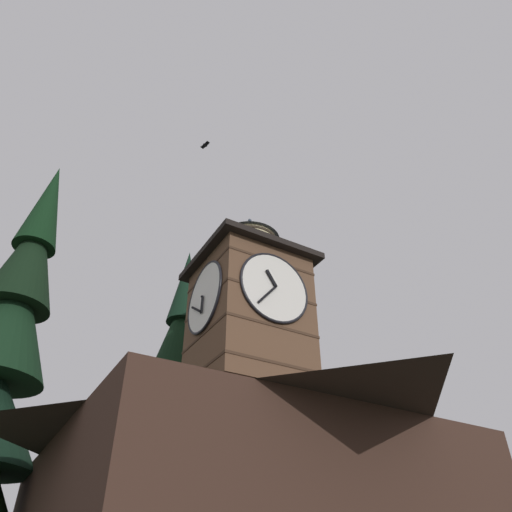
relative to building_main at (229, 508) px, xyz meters
name	(u,v)px	position (x,y,z in m)	size (l,w,h in m)	color
building_main	(229,508)	(0.00, 0.00, 0.00)	(10.73, 12.27, 7.19)	#3E271E
clock_tower	(249,310)	(-0.89, -0.54, 6.95)	(4.40, 4.40, 8.02)	brown
pine_tree_behind	(172,439)	(-0.35, -6.09, 3.33)	(5.10, 5.10, 16.63)	#473323
moon	(271,492)	(-17.34, -25.80, 5.50)	(1.78, 1.78, 1.78)	silver
flying_bird_high	(205,145)	(1.79, 0.23, 14.02)	(0.26, 0.50, 0.12)	black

